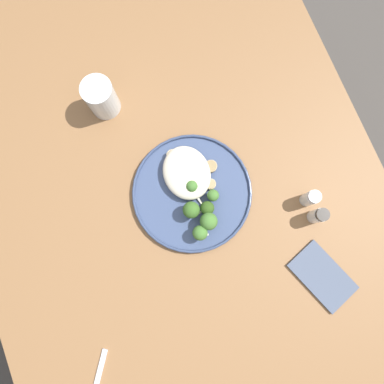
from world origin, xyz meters
The scene contains 24 objects.
ground centered at (0.00, 0.00, 0.00)m, with size 6.00×6.00×0.00m, color #47423D.
wooden_dining_table centered at (0.00, 0.00, 0.66)m, with size 1.40×1.00×0.74m.
dinner_plate centered at (0.01, 0.04, 0.75)m, with size 0.29×0.29×0.02m.
noodle_bed centered at (-0.04, 0.04, 0.77)m, with size 0.13×0.11×0.04m.
seared_scallop_rear_pale centered at (-0.09, 0.02, 0.76)m, with size 0.03×0.03×0.02m.
seared_scallop_left_edge centered at (0.01, 0.08, 0.76)m, with size 0.03×0.03×0.02m.
seared_scallop_front_small centered at (-0.03, 0.05, 0.76)m, with size 0.03×0.03×0.02m.
seared_scallop_half_hidden centered at (-0.03, 0.10, 0.76)m, with size 0.03×0.03×0.02m.
seared_scallop_center_golden centered at (-0.03, 0.00, 0.76)m, with size 0.03×0.03×0.02m.
seared_scallop_right_edge centered at (-0.02, 0.03, 0.76)m, with size 0.02×0.02×0.01m.
seared_scallop_tilted_round centered at (-0.07, 0.04, 0.76)m, with size 0.03×0.03×0.01m.
broccoli_floret_near_rim centered at (0.09, 0.04, 0.79)m, with size 0.04×0.04×0.06m.
broccoli_floret_front_edge centered at (0.05, 0.02, 0.78)m, with size 0.04×0.04×0.05m.
broccoli_floret_tall_stalk centered at (0.06, 0.05, 0.78)m, with size 0.03×0.03×0.05m.
broccoli_floret_rear_charred centered at (0.11, 0.02, 0.78)m, with size 0.04×0.04×0.05m.
broccoli_floret_center_pile centered at (0.04, 0.08, 0.77)m, with size 0.03×0.03×0.04m.
broccoli_floret_small_sprig centered at (0.00, 0.04, 0.78)m, with size 0.03×0.03×0.05m.
onion_sliver_curled_piece centered at (0.11, 0.02, 0.75)m, with size 0.04×0.01×0.00m, color silver.
onion_sliver_long_sliver centered at (0.06, 0.03, 0.75)m, with size 0.05×0.01×0.00m, color silver.
onion_sliver_pale_crescent centered at (0.05, 0.05, 0.75)m, with size 0.05×0.01×0.00m, color silver.
water_glass centered at (-0.28, -0.09, 0.78)m, with size 0.07×0.07×0.10m.
folded_napkin centered at (0.31, 0.25, 0.74)m, with size 0.15×0.09×0.01m, color #4C566B.
salt_shaker centered at (0.13, 0.29, 0.77)m, with size 0.03×0.03×0.07m.
pepper_shaker centered at (0.17, 0.29, 0.77)m, with size 0.03×0.03×0.07m.
Camera 1 is at (0.13, -0.01, 1.60)m, focal length 33.13 mm.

